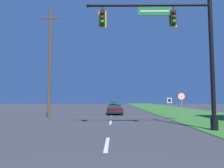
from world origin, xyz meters
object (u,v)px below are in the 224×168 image
stop_sign (181,100)px  utility_pole_near (50,61)px  far_car (113,104)px  route_sign_post (169,102)px  signal_mast (183,45)px  car_ahead (114,109)px

stop_sign → utility_pole_near: utility_pole_near is taller
far_car → stop_sign: size_ratio=1.74×
far_car → route_sign_post: (6.71, -29.16, 0.92)m
far_car → route_sign_post: 29.94m
route_sign_post → utility_pole_near: bearing=-163.2°
far_car → signal_mast: bearing=-83.5°
signal_mast → stop_sign: size_ratio=3.49×
stop_sign → car_ahead: bearing=130.3°
signal_mast → route_sign_post: bearing=79.1°
route_sign_post → stop_sign: bearing=-93.6°
signal_mast → far_car: 40.80m
signal_mast → stop_sign: bearing=73.0°
stop_sign → signal_mast: bearing=-107.0°
far_car → route_sign_post: bearing=-77.0°
car_ahead → far_car: bearing=90.6°
car_ahead → route_sign_post: size_ratio=2.15×
signal_mast → utility_pole_near: utility_pole_near is taller
car_ahead → far_car: 27.12m
stop_sign → utility_pole_near: 13.17m
car_ahead → stop_sign: bearing=-49.7°
far_car → utility_pole_near: utility_pole_near is taller
stop_sign → route_sign_post: stop_sign is taller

